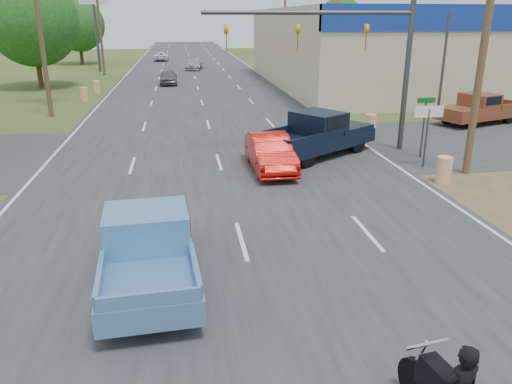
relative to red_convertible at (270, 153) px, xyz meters
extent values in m
cube|color=#2D2D30|center=(-1.95, 25.39, -0.70)|extent=(15.00, 180.00, 0.02)
cube|color=#2D2D30|center=(-1.95, 3.39, -0.70)|extent=(120.00, 10.00, 0.02)
cylinder|color=#4C3823|center=(7.55, -1.61, 4.29)|extent=(0.28, 0.28, 10.00)
cylinder|color=#4C3823|center=(7.55, 16.39, 4.29)|extent=(0.28, 0.28, 10.00)
cylinder|color=#4C3823|center=(7.55, 34.39, 4.29)|extent=(0.28, 0.28, 10.00)
cylinder|color=#4C3823|center=(-11.45, 13.39, 4.29)|extent=(0.28, 0.28, 10.00)
cylinder|color=#4C3823|center=(-11.45, 37.39, 4.29)|extent=(0.28, 0.28, 10.00)
cylinder|color=#422D19|center=(-15.45, 27.39, 0.91)|extent=(0.44, 0.44, 3.24)
sphere|color=#134516|center=(-15.45, 27.39, 4.87)|extent=(7.56, 7.56, 7.56)
cylinder|color=#422D19|center=(-16.15, 51.39, 0.73)|extent=(0.44, 0.44, 2.88)
sphere|color=#134516|center=(-16.15, 51.39, 4.25)|extent=(6.72, 6.72, 6.72)
cylinder|color=#422D19|center=(28.05, 80.39, 1.00)|extent=(0.44, 0.44, 3.42)
sphere|color=#134516|center=(28.05, 80.39, 5.18)|extent=(7.98, 7.98, 7.98)
cylinder|color=#422D19|center=(-31.95, 80.39, 1.18)|extent=(0.44, 0.44, 3.78)
sphere|color=#134516|center=(-31.95, 80.39, 5.80)|extent=(8.82, 8.82, 8.82)
cylinder|color=orange|center=(6.05, -2.61, -0.21)|extent=(0.56, 0.56, 1.00)
cylinder|color=orange|center=(6.45, 5.89, -0.21)|extent=(0.56, 0.56, 1.00)
cylinder|color=orange|center=(-10.45, 19.39, -0.21)|extent=(0.56, 0.56, 1.00)
cylinder|color=orange|center=(-10.15, 23.39, -0.21)|extent=(0.56, 0.56, 1.00)
cylinder|color=#3F3F44|center=(-12.45, 17.39, 3.79)|extent=(0.30, 0.30, 9.00)
cylinder|color=#3F3F44|center=(-12.45, 41.39, 3.79)|extent=(0.30, 0.30, 9.00)
cylinder|color=#3F3F44|center=(6.25, -0.61, 0.49)|extent=(0.08, 0.08, 2.40)
cube|color=white|center=(6.25, -0.61, 1.59)|extent=(1.20, 0.05, 0.45)
cylinder|color=#3F3F44|center=(6.85, 0.89, 0.49)|extent=(0.08, 0.08, 2.40)
cube|color=#0C591E|center=(6.85, 0.89, 1.79)|extent=(0.80, 0.04, 0.22)
cylinder|color=#3F3F44|center=(6.55, 2.39, 2.79)|extent=(0.24, 0.24, 7.00)
cylinder|color=#3F3F44|center=(2.05, 2.39, 5.29)|extent=(9.00, 0.18, 0.18)
imported|color=gold|center=(4.55, 2.39, 4.84)|extent=(0.18, 0.40, 1.10)
imported|color=gold|center=(1.55, 2.39, 4.84)|extent=(0.18, 0.40, 1.10)
imported|color=gold|center=(-1.45, 2.39, 4.84)|extent=(0.18, 0.40, 1.10)
imported|color=#B90C08|center=(0.00, 0.00, 0.00)|extent=(1.57, 4.33, 1.42)
cylinder|color=black|center=(0.04, -12.99, -0.34)|extent=(0.26, 0.76, 0.75)
cube|color=black|center=(0.12, -13.49, 0.22)|extent=(0.39, 0.66, 0.25)
cylinder|color=white|center=(0.07, -13.15, 0.48)|extent=(0.73, 0.18, 0.06)
cylinder|color=black|center=(-5.26, -6.95, -0.31)|extent=(0.35, 0.82, 0.81)
cylinder|color=black|center=(-3.57, -6.84, -0.31)|extent=(0.35, 0.82, 0.81)
cylinder|color=black|center=(-5.05, -10.08, -0.31)|extent=(0.35, 0.82, 0.81)
cylinder|color=black|center=(-3.36, -9.97, -0.31)|extent=(0.35, 0.82, 0.81)
cube|color=#5585B7|center=(-4.31, -8.46, -0.08)|extent=(2.36, 5.36, 0.52)
cube|color=#5585B7|center=(-4.41, -6.89, 0.25)|extent=(2.04, 2.11, 0.18)
cube|color=#5585B7|center=(-4.32, -8.36, 0.60)|extent=(1.95, 1.69, 0.86)
cube|color=black|center=(-4.32, -8.36, 0.75)|extent=(1.97, 1.38, 0.45)
cube|color=#5585B7|center=(-4.14, -11.02, 0.32)|extent=(1.85, 0.20, 0.30)
cylinder|color=black|center=(3.27, 3.66, -0.26)|extent=(0.93, 0.79, 0.90)
cylinder|color=black|center=(4.36, 2.12, -0.26)|extent=(0.93, 0.79, 0.90)
cylinder|color=black|center=(0.41, 1.64, -0.26)|extent=(0.93, 0.79, 0.90)
cylinder|color=black|center=(1.50, 0.10, -0.26)|extent=(0.93, 0.79, 0.90)
cube|color=black|center=(2.39, 1.88, -0.01)|extent=(6.06, 5.20, 0.58)
cube|color=black|center=(3.82, 2.89, 0.36)|extent=(3.04, 3.02, 0.20)
cube|color=black|center=(2.48, 1.95, 0.75)|extent=(2.62, 2.70, 0.95)
cube|color=black|center=(2.48, 1.95, 0.92)|extent=(2.36, 2.53, 0.51)
cube|color=black|center=(0.05, 0.23, 0.44)|extent=(1.26, 1.74, 0.34)
cylinder|color=black|center=(12.32, 6.06, -0.31)|extent=(0.86, 0.56, 0.80)
cylinder|color=black|center=(11.74, 7.65, -0.31)|extent=(0.86, 0.56, 0.80)
cylinder|color=black|center=(15.27, 7.13, -0.31)|extent=(0.86, 0.56, 0.80)
cylinder|color=black|center=(14.69, 8.72, -0.31)|extent=(0.86, 0.56, 0.80)
cube|color=brown|center=(13.51, 7.39, -0.09)|extent=(5.60, 3.67, 0.52)
cube|color=brown|center=(12.03, 6.85, 0.25)|extent=(2.52, 2.47, 0.18)
cube|color=brown|center=(13.41, 7.35, 0.60)|extent=(2.11, 2.27, 0.85)
cube|color=black|center=(13.41, 7.35, 0.75)|extent=(1.82, 2.21, 0.45)
cube|color=brown|center=(15.92, 8.26, 0.32)|extent=(0.71, 1.77, 0.30)
imported|color=#59585D|center=(-4.51, 28.24, -0.04)|extent=(1.64, 3.94, 1.33)
imported|color=#A7A7AB|center=(-1.73, 41.86, -0.07)|extent=(2.44, 4.60, 1.27)
imported|color=white|center=(-5.96, 55.66, -0.11)|extent=(2.10, 4.34, 1.19)
camera|label=1|loc=(-3.39, -18.99, 5.08)|focal=35.00mm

